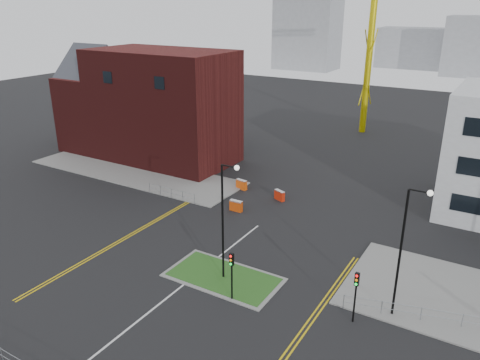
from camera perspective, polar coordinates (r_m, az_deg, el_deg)
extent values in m
plane|color=black|center=(31.99, -13.39, -17.17)|extent=(200.00, 200.00, 0.00)
cube|color=slate|center=(58.40, -12.76, 0.99)|extent=(28.00, 8.00, 0.12)
cube|color=slate|center=(35.94, -2.03, -11.76)|extent=(8.60, 4.60, 0.08)
cube|color=#1D4B19|center=(35.93, -2.03, -11.74)|extent=(8.00, 4.00, 0.12)
cube|color=#411010|center=(60.81, -9.40, 8.82)|extent=(18.00, 10.00, 14.00)
cube|color=black|center=(59.24, -15.85, 11.95)|extent=(1.40, 0.10, 1.40)
cube|color=black|center=(53.77, -9.80, 11.59)|extent=(1.40, 0.10, 1.40)
cube|color=#411010|center=(69.44, -16.99, 8.00)|extent=(6.00, 10.00, 10.00)
cube|color=#2D3038|center=(68.58, -17.44, 12.06)|extent=(6.40, 8.49, 8.49)
cylinder|color=#D9C50C|center=(75.18, 15.97, 19.32)|extent=(1.00, 1.00, 36.69)
cylinder|color=black|center=(33.74, -2.13, -5.37)|extent=(0.16, 0.16, 9.00)
cylinder|color=black|center=(31.70, -1.32, 1.69)|extent=(1.20, 0.10, 0.10)
sphere|color=silver|center=(31.40, -0.40, 1.50)|extent=(0.36, 0.36, 0.36)
cylinder|color=black|center=(31.44, 18.91, -8.69)|extent=(0.16, 0.16, 9.00)
cylinder|color=black|center=(29.48, 21.05, -1.28)|extent=(1.20, 0.10, 0.10)
sphere|color=silver|center=(29.41, 22.18, -1.49)|extent=(0.36, 0.36, 0.36)
cylinder|color=black|center=(32.83, -1.00, -12.21)|extent=(0.12, 0.12, 3.00)
cube|color=black|center=(31.93, -1.02, -9.65)|extent=(0.28, 0.22, 0.90)
sphere|color=red|center=(31.68, -1.15, -9.29)|extent=(0.18, 0.18, 0.18)
sphere|color=orange|center=(31.83, -1.15, -9.75)|extent=(0.18, 0.18, 0.18)
sphere|color=#0CCC33|center=(31.99, -1.14, -10.21)|extent=(0.18, 0.18, 0.18)
cylinder|color=black|center=(31.69, 13.80, -14.24)|extent=(0.12, 0.12, 3.00)
cube|color=black|center=(30.76, 14.07, -11.64)|extent=(0.28, 0.22, 0.90)
sphere|color=red|center=(30.50, 14.05, -11.29)|extent=(0.18, 0.18, 0.18)
sphere|color=orange|center=(30.66, 14.00, -11.76)|extent=(0.18, 0.18, 0.18)
sphere|color=#0CCC33|center=(30.82, 13.95, -12.23)|extent=(0.18, 0.18, 0.18)
cylinder|color=gray|center=(49.61, -8.40, -1.09)|extent=(6.00, 0.04, 0.04)
cylinder|color=gray|center=(49.79, -8.37, -1.62)|extent=(6.00, 0.04, 0.04)
cylinder|color=gray|center=(51.63, -10.96, -0.95)|extent=(0.05, 0.05, 1.10)
cylinder|color=gray|center=(48.07, -5.58, -2.33)|extent=(0.05, 0.05, 1.10)
cylinder|color=gray|center=(33.25, 12.52, -14.27)|extent=(0.05, 0.05, 1.10)
cube|color=silver|center=(33.11, -10.93, -15.46)|extent=(0.15, 30.00, 0.01)
cube|color=gold|center=(43.42, -12.92, -6.25)|extent=(0.12, 24.00, 0.01)
cube|color=gold|center=(43.23, -12.62, -6.35)|extent=(0.12, 24.00, 0.01)
cube|color=gold|center=(31.66, 7.89, -17.17)|extent=(0.12, 20.00, 0.01)
cube|color=gold|center=(31.58, 8.41, -17.32)|extent=(0.12, 20.00, 0.01)
cube|color=gray|center=(149.52, 8.22, 17.46)|extent=(18.00, 12.00, 22.00)
cube|color=gray|center=(160.09, 22.04, 14.63)|extent=(30.00, 12.00, 12.00)
cube|color=#D94A0C|center=(51.63, 0.18, -0.56)|extent=(1.35, 0.65, 1.08)
cube|color=silver|center=(51.46, 0.18, -0.06)|extent=(1.35, 0.65, 0.13)
cube|color=#C33E0A|center=(46.32, -0.48, -3.16)|extent=(1.31, 0.44, 1.09)
cube|color=silver|center=(46.12, -0.48, -2.61)|extent=(1.31, 0.44, 0.13)
cube|color=red|center=(49.01, 4.84, -1.88)|extent=(1.31, 0.88, 1.04)
cube|color=silver|center=(48.83, 4.86, -1.37)|extent=(1.31, 0.88, 0.13)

